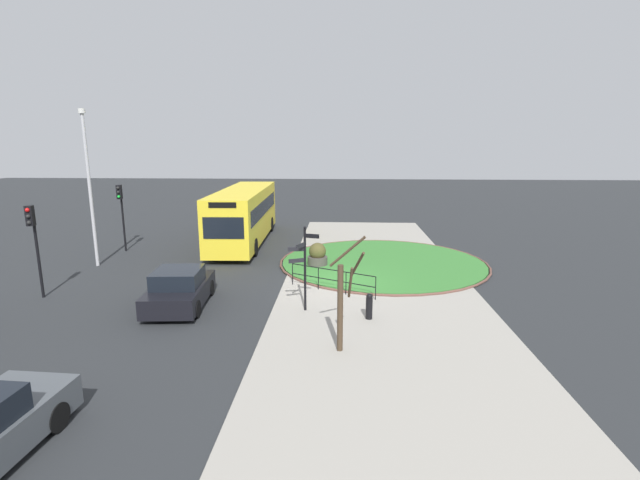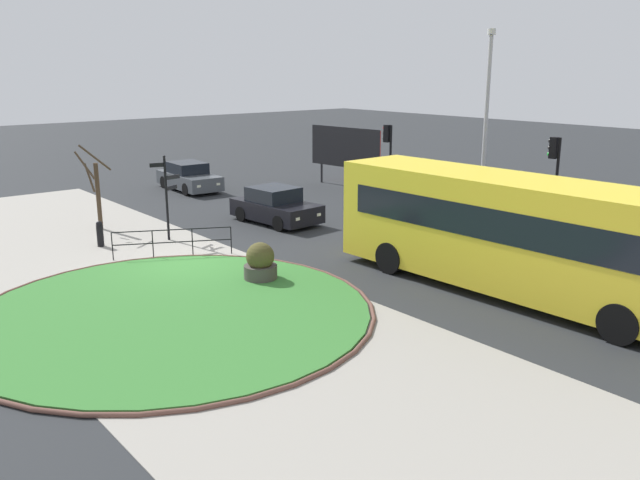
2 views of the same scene
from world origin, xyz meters
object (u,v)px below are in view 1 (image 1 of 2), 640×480
car_near_lane (180,289)px  traffic_light_near (33,231)px  bus_yellow (244,214)px  signpost_directional (304,263)px  lamppost_tall (89,184)px  planter_near_signpost (317,256)px  bollard_foreground (369,306)px  traffic_light_far (121,203)px  street_tree_bare (343,299)px

car_near_lane → traffic_light_near: (0.62, 5.88, 2.07)m
bus_yellow → signpost_directional: bearing=20.1°
lamppost_tall → planter_near_signpost: size_ratio=6.36×
bollard_foreground → planter_near_signpost: size_ratio=0.79×
traffic_light_near → traffic_light_far: bearing=173.2°
planter_near_signpost → bollard_foreground: bearing=-162.3°
signpost_directional → planter_near_signpost: 6.38m
car_near_lane → traffic_light_far: bearing=31.6°
signpost_directional → traffic_light_near: (0.85, 10.62, 0.90)m
traffic_light_near → planter_near_signpost: (5.39, -10.77, -2.21)m
bus_yellow → car_near_lane: bus_yellow is taller
traffic_light_far → street_tree_bare: size_ratio=1.10×
bollard_foreground → bus_yellow: 14.34m
bus_yellow → traffic_light_near: 12.41m
signpost_directional → lamppost_tall: bearing=62.1°
bus_yellow → traffic_light_far: size_ratio=2.99×
traffic_light_far → street_tree_bare: traffic_light_far is taller
bus_yellow → traffic_light_near: size_ratio=3.04×
lamppost_tall → car_near_lane: bearing=-131.7°
traffic_light_far → bus_yellow: bearing=106.4°
signpost_directional → lamppost_tall: lamppost_tall is taller
car_near_lane → traffic_light_near: 6.27m
traffic_light_far → car_near_lane: bearing=28.9°
street_tree_bare → lamppost_tall: bearing=54.1°
car_near_lane → traffic_light_far: traffic_light_far is taller
bus_yellow → planter_near_signpost: size_ratio=9.41×
bus_yellow → planter_near_signpost: bus_yellow is taller
bus_yellow → street_tree_bare: bearing=20.6°
signpost_directional → street_tree_bare: street_tree_bare is taller
traffic_light_near → signpost_directional: bearing=75.2°
bollard_foreground → street_tree_bare: street_tree_bare is taller
planter_near_signpost → traffic_light_far: bearing=76.6°
signpost_directional → planter_near_signpost: (6.24, -0.15, -1.31)m
bollard_foreground → bus_yellow: size_ratio=0.08×
lamppost_tall → planter_near_signpost: 11.74m
signpost_directional → bus_yellow: bus_yellow is taller
signpost_directional → traffic_light_far: 14.27m
signpost_directional → lamppost_tall: size_ratio=0.41×
car_near_lane → bus_yellow: bearing=-4.7°
bus_yellow → traffic_light_near: (-10.87, 5.91, 0.97)m
traffic_light_far → planter_near_signpost: size_ratio=3.15×
bus_yellow → planter_near_signpost: 7.43m
car_near_lane → street_tree_bare: bearing=-123.5°
traffic_light_near → bus_yellow: bearing=141.3°
bus_yellow → planter_near_signpost: (-5.48, -4.86, -1.24)m
bus_yellow → lamppost_tall: lamppost_tall is taller
traffic_light_far → street_tree_bare: bearing=38.7°
bus_yellow → street_tree_bare: size_ratio=3.29×
car_near_lane → planter_near_signpost: size_ratio=3.34×
signpost_directional → traffic_light_far: bearing=51.2°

